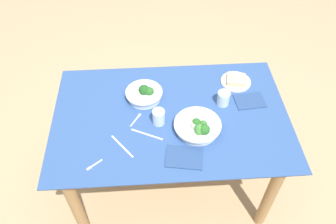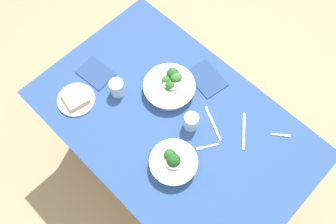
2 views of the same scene
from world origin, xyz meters
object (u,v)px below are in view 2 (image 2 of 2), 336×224
object	(u,v)px
fork_by_near_bowl	(206,147)
napkin_folded_upper	(206,79)
broccoli_bowl_near	(170,86)
table_knife_right	(213,123)
bread_side_plate	(76,99)
broccoli_bowl_far	(173,162)
table_knife_left	(244,131)
water_glass_center	(191,122)
fork_by_far_bowl	(281,135)
water_glass_side	(117,88)
napkin_folded_lower	(95,73)

from	to	relation	value
fork_by_near_bowl	napkin_folded_upper	world-z (taller)	napkin_folded_upper
broccoli_bowl_near	table_knife_right	world-z (taller)	broccoli_bowl_near
bread_side_plate	napkin_folded_upper	size ratio (longest dim) A/B	0.97
broccoli_bowl_far	table_knife_left	world-z (taller)	broccoli_bowl_far
table_knife_right	broccoli_bowl_near	bearing A→B (deg)	-152.25
broccoli_bowl_near	table_knife_left	distance (m)	0.43
napkin_folded_upper	broccoli_bowl_far	bearing A→B (deg)	113.70
broccoli_bowl_far	bread_side_plate	bearing A→B (deg)	9.96
water_glass_center	fork_by_far_bowl	distance (m)	0.45
water_glass_center	fork_by_far_bowl	xyz separation A→B (m)	(-0.35, -0.27, -0.04)
water_glass_side	fork_by_far_bowl	distance (m)	0.85
broccoli_bowl_far	water_glass_side	xyz separation A→B (m)	(0.47, -0.08, 0.01)
broccoli_bowl_far	broccoli_bowl_near	distance (m)	0.41
broccoli_bowl_near	fork_by_far_bowl	world-z (taller)	broccoli_bowl_near
fork_by_far_bowl	napkin_folded_lower	size ratio (longest dim) A/B	0.46
broccoli_bowl_near	water_glass_center	size ratio (longest dim) A/B	2.82
broccoli_bowl_far	bread_side_plate	xyz separation A→B (m)	(0.59, 0.10, -0.02)
fork_by_far_bowl	fork_by_near_bowl	size ratio (longest dim) A/B	0.83
bread_side_plate	fork_by_far_bowl	size ratio (longest dim) A/B	2.35
fork_by_far_bowl	table_knife_right	world-z (taller)	same
broccoli_bowl_far	napkin_folded_upper	distance (m)	0.50
fork_by_near_bowl	table_knife_right	xyz separation A→B (m)	(0.06, -0.11, -0.00)
bread_side_plate	napkin_folded_upper	world-z (taller)	bread_side_plate
water_glass_side	table_knife_right	xyz separation A→B (m)	(-0.47, -0.21, -0.04)
broccoli_bowl_near	napkin_folded_upper	distance (m)	0.20
broccoli_bowl_far	table_knife_left	size ratio (longest dim) A/B	1.17
bread_side_plate	water_glass_center	xyz separation A→B (m)	(-0.51, -0.31, 0.03)
broccoli_bowl_near	table_knife_right	xyz separation A→B (m)	(-0.29, -0.01, -0.03)
broccoli_bowl_near	napkin_folded_upper	world-z (taller)	broccoli_bowl_near
fork_by_near_bowl	napkin_folded_lower	xyz separation A→B (m)	(0.70, 0.11, 0.00)
broccoli_bowl_near	bread_side_plate	distance (m)	0.48
table_knife_left	napkin_folded_upper	distance (m)	0.34
fork_by_far_bowl	broccoli_bowl_far	bearing A→B (deg)	-157.55
fork_by_near_bowl	table_knife_right	distance (m)	0.13
table_knife_left	water_glass_side	bearing A→B (deg)	-102.62
water_glass_side	table_knife_right	bearing A→B (deg)	-155.60
table_knife_left	table_knife_right	size ratio (longest dim) A/B	1.00
broccoli_bowl_far	water_glass_center	world-z (taller)	broccoli_bowl_far
fork_by_near_bowl	napkin_folded_upper	size ratio (longest dim) A/B	0.50
water_glass_side	table_knife_left	world-z (taller)	water_glass_side
water_glass_side	fork_by_near_bowl	distance (m)	0.54
broccoli_bowl_near	water_glass_side	distance (m)	0.27
bread_side_plate	broccoli_bowl_near	bearing A→B (deg)	-127.53
table_knife_right	napkin_folded_lower	size ratio (longest dim) A/B	1.08
fork_by_near_bowl	table_knife_right	bearing A→B (deg)	-120.28
napkin_folded_lower	bread_side_plate	bearing A→B (deg)	106.89
table_knife_left	table_knife_right	bearing A→B (deg)	-99.31
broccoli_bowl_far	fork_by_far_bowl	size ratio (longest dim) A/B	2.76
broccoli_bowl_far	fork_by_near_bowl	world-z (taller)	broccoli_bowl_far
broccoli_bowl_far	bread_side_plate	size ratio (longest dim) A/B	1.17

